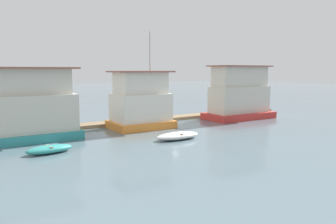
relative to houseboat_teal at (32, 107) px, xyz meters
The scene contains 7 objects.
ground_plane 11.02m from the houseboat_teal, ahead, with size 200.00×200.00×0.00m, color slate.
dock_walkway 11.37m from the houseboat_teal, 15.18° to the left, with size 33.80×1.74×0.30m, color #846B4C.
houseboat_teal is the anchor object (origin of this frame).
houseboat_orange 8.81m from the houseboat_teal, ahead, with size 5.14×3.81×8.28m.
houseboat_red 20.05m from the houseboat_teal, ahead, with size 7.32×3.62×5.47m.
dinghy_teal 5.16m from the houseboat_teal, 89.41° to the right, with size 2.86×1.38×0.49m.
dinghy_white 10.61m from the houseboat_teal, 31.77° to the right, with size 3.48×1.41×0.53m.
Camera 1 is at (-14.90, -24.76, 4.95)m, focal length 35.00 mm.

